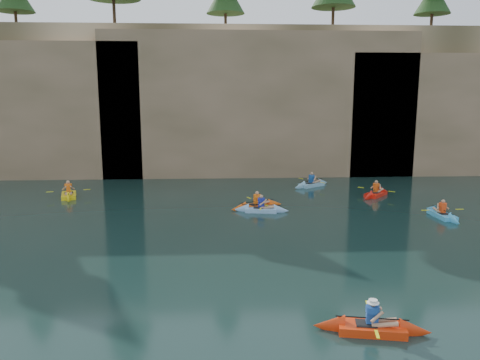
{
  "coord_description": "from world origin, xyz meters",
  "views": [
    {
      "loc": [
        -1.44,
        -13.97,
        6.38
      ],
      "look_at": [
        -0.47,
        4.38,
        3.0
      ],
      "focal_mm": 35.0,
      "sensor_mm": 36.0,
      "label": 1
    }
  ],
  "objects_px": {
    "kayaker_orange": "(257,206)",
    "kayaker_red_far": "(376,194)",
    "kayaker_ltblue_near": "(261,209)",
    "main_kayaker": "(372,327)"
  },
  "relations": [
    {
      "from": "kayaker_orange",
      "to": "kayaker_ltblue_near",
      "type": "height_order",
      "value": "kayaker_orange"
    },
    {
      "from": "kayaker_orange",
      "to": "kayaker_red_far",
      "type": "distance_m",
      "value": 8.36
    },
    {
      "from": "main_kayaker",
      "to": "kayaker_red_far",
      "type": "bearing_deg",
      "value": 81.24
    },
    {
      "from": "kayaker_ltblue_near",
      "to": "kayaker_red_far",
      "type": "height_order",
      "value": "kayaker_red_far"
    },
    {
      "from": "kayaker_orange",
      "to": "kayaker_red_far",
      "type": "height_order",
      "value": "kayaker_red_far"
    },
    {
      "from": "main_kayaker",
      "to": "kayaker_red_far",
      "type": "xyz_separation_m",
      "value": [
        5.97,
        17.03,
        -0.0
      ]
    },
    {
      "from": "main_kayaker",
      "to": "kayaker_orange",
      "type": "height_order",
      "value": "kayaker_orange"
    },
    {
      "from": "kayaker_orange",
      "to": "kayaker_ltblue_near",
      "type": "relative_size",
      "value": 1.05
    },
    {
      "from": "main_kayaker",
      "to": "kayaker_orange",
      "type": "relative_size",
      "value": 0.99
    },
    {
      "from": "kayaker_ltblue_near",
      "to": "main_kayaker",
      "type": "bearing_deg",
      "value": -74.0
    }
  ]
}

